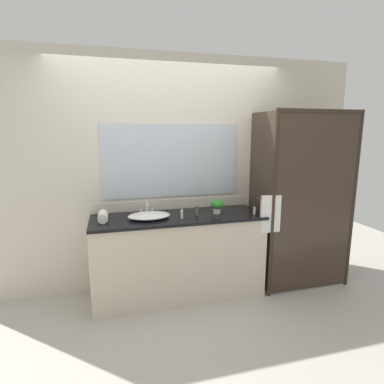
% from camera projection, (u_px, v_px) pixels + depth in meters
% --- Properties ---
extents(ground_plane, '(8.00, 8.00, 0.00)m').
position_uv_depth(ground_plane, '(179.00, 295.00, 3.43)').
color(ground_plane, '#B7B2A8').
extents(wall_back_with_mirror, '(4.40, 0.06, 2.60)m').
position_uv_depth(wall_back_with_mirror, '(171.00, 174.00, 3.51)').
color(wall_back_with_mirror, beige).
rests_on(wall_back_with_mirror, ground_plane).
extents(vanity_cabinet, '(1.80, 0.58, 0.90)m').
position_uv_depth(vanity_cabinet, '(178.00, 256.00, 3.36)').
color(vanity_cabinet, beige).
rests_on(vanity_cabinet, ground_plane).
extents(shower_enclosure, '(1.20, 0.59, 2.00)m').
position_uv_depth(shower_enclosure, '(296.00, 202.00, 3.38)').
color(shower_enclosure, '#2D2319').
rests_on(shower_enclosure, ground_plane).
extents(sink_basin, '(0.43, 0.31, 0.06)m').
position_uv_depth(sink_basin, '(149.00, 216.00, 3.16)').
color(sink_basin, white).
rests_on(sink_basin, vanity_cabinet).
extents(faucet, '(0.17, 0.14, 0.13)m').
position_uv_depth(faucet, '(147.00, 210.00, 3.32)').
color(faucet, silver).
rests_on(faucet, vanity_cabinet).
extents(potted_plant, '(0.14, 0.14, 0.16)m').
position_uv_depth(potted_plant, '(217.00, 205.00, 3.35)').
color(potted_plant, beige).
rests_on(potted_plant, vanity_cabinet).
extents(amenity_bottle_lotion, '(0.03, 0.03, 0.10)m').
position_uv_depth(amenity_bottle_lotion, '(182.00, 214.00, 3.16)').
color(amenity_bottle_lotion, white).
rests_on(amenity_bottle_lotion, vanity_cabinet).
extents(amenity_bottle_body_wash, '(0.03, 0.03, 0.09)m').
position_uv_depth(amenity_bottle_body_wash, '(197.00, 211.00, 3.29)').
color(amenity_bottle_body_wash, '#4C7056').
rests_on(amenity_bottle_body_wash, vanity_cabinet).
extents(amenity_bottle_conditioner, '(0.03, 0.03, 0.09)m').
position_uv_depth(amenity_bottle_conditioner, '(255.00, 210.00, 3.32)').
color(amenity_bottle_conditioner, silver).
rests_on(amenity_bottle_conditioner, vanity_cabinet).
extents(rolled_towel_near_edge, '(0.10, 0.22, 0.10)m').
position_uv_depth(rolled_towel_near_edge, '(103.00, 216.00, 3.07)').
color(rolled_towel_near_edge, white).
rests_on(rolled_towel_near_edge, vanity_cabinet).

